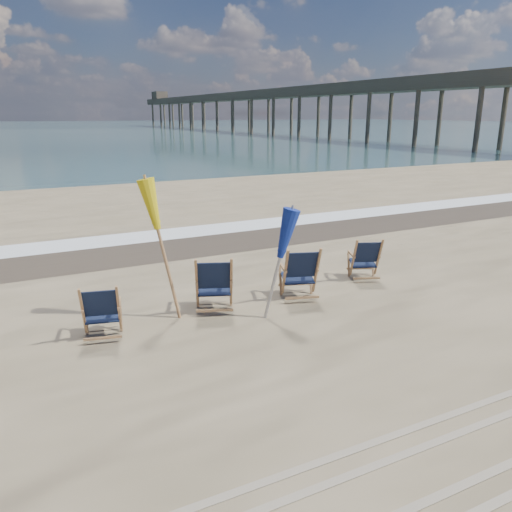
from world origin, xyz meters
The scene contains 11 objects.
ocean centered at (0.00, 128.00, 0.00)m, with size 400.00×400.00×0.00m, color #36575A.
surf_foam centered at (0.00, 8.30, 0.00)m, with size 200.00×1.40×0.01m, color silver.
wet_sand_strip centered at (0.00, 6.80, 0.00)m, with size 200.00×2.60×0.00m, color #42362A.
tire_tracks centered at (0.00, -2.80, 0.01)m, with size 80.00×1.30×0.01m, color gray, non-canonical shape.
beach_chair_0 centered at (-2.67, 1.68, 0.48)m, with size 0.62×0.69×0.96m, color #121B35, non-canonical shape.
beach_chair_1 centered at (-0.65, 1.88, 0.55)m, with size 0.70×0.79×1.09m, color #121B35, non-canonical shape.
beach_chair_2 centered at (1.06, 1.74, 0.55)m, with size 0.70×0.79×1.09m, color #121B35, non-canonical shape.
beach_chair_3 centered at (2.88, 2.11, 0.48)m, with size 0.62×0.70×0.97m, color #121B35, non-canonical shape.
umbrella_yellow centered at (-1.75, 2.20, 1.91)m, with size 0.30×0.30×2.45m.
umbrella_blue centered at (-0.03, 1.33, 1.44)m, with size 0.30×0.30×1.96m.
fishing_pier centered at (38.00, 74.00, 4.65)m, with size 4.40×140.00×9.30m, color brown, non-canonical shape.
Camera 1 is at (-4.02, -5.79, 3.46)m, focal length 35.00 mm.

